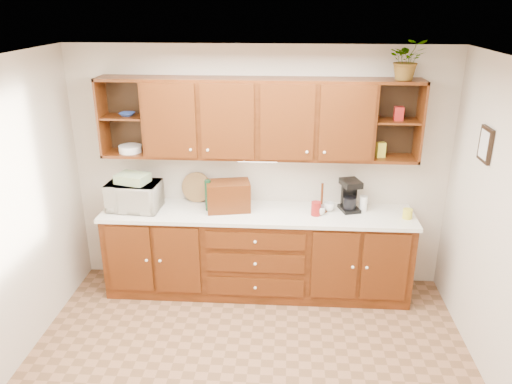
# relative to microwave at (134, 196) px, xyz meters

# --- Properties ---
(floor) EXTENTS (4.00, 4.00, 0.00)m
(floor) POSITION_rel_microwave_xyz_m (1.29, -1.43, -1.09)
(floor) COLOR #8D5F41
(floor) RESTS_ON ground
(ceiling) EXTENTS (4.00, 4.00, 0.00)m
(ceiling) POSITION_rel_microwave_xyz_m (1.29, -1.43, 1.51)
(ceiling) COLOR white
(ceiling) RESTS_ON back_wall
(back_wall) EXTENTS (4.00, 0.00, 4.00)m
(back_wall) POSITION_rel_microwave_xyz_m (1.29, 0.32, 0.21)
(back_wall) COLOR beige
(back_wall) RESTS_ON floor
(base_cabinets) EXTENTS (3.20, 0.60, 0.90)m
(base_cabinets) POSITION_rel_microwave_xyz_m (1.29, 0.02, -0.64)
(base_cabinets) COLOR #311605
(base_cabinets) RESTS_ON floor
(countertop) EXTENTS (3.24, 0.64, 0.04)m
(countertop) POSITION_rel_microwave_xyz_m (1.29, 0.01, -0.17)
(countertop) COLOR white
(countertop) RESTS_ON base_cabinets
(upper_cabinets) EXTENTS (3.20, 0.33, 0.80)m
(upper_cabinets) POSITION_rel_microwave_xyz_m (1.30, 0.16, 0.81)
(upper_cabinets) COLOR #311605
(upper_cabinets) RESTS_ON back_wall
(undercabinet_light) EXTENTS (0.40, 0.05, 0.02)m
(undercabinet_light) POSITION_rel_microwave_xyz_m (1.29, 0.11, 0.38)
(undercabinet_light) COLOR white
(undercabinet_light) RESTS_ON upper_cabinets
(framed_picture) EXTENTS (0.03, 0.24, 0.30)m
(framed_picture) POSITION_rel_microwave_xyz_m (3.27, -0.53, 0.76)
(framed_picture) COLOR black
(framed_picture) RESTS_ON right_wall
(wicker_basket) EXTENTS (0.25, 0.25, 0.15)m
(wicker_basket) POSITION_rel_microwave_xyz_m (-0.23, 0.04, -0.07)
(wicker_basket) COLOR olive
(wicker_basket) RESTS_ON countertop
(microwave) EXTENTS (0.55, 0.39, 0.29)m
(microwave) POSITION_rel_microwave_xyz_m (0.00, 0.00, 0.00)
(microwave) COLOR silver
(microwave) RESTS_ON countertop
(towel_stack) EXTENTS (0.36, 0.31, 0.09)m
(towel_stack) POSITION_rel_microwave_xyz_m (0.00, 0.00, 0.19)
(towel_stack) COLOR #DFE069
(towel_stack) RESTS_ON microwave
(wine_bottle) EXTENTS (0.08, 0.08, 0.33)m
(wine_bottle) POSITION_rel_microwave_xyz_m (0.77, 0.02, 0.02)
(wine_bottle) COLOR black
(wine_bottle) RESTS_ON countertop
(woven_tray) EXTENTS (0.34, 0.13, 0.32)m
(woven_tray) POSITION_rel_microwave_xyz_m (0.61, 0.26, -0.14)
(woven_tray) COLOR olive
(woven_tray) RESTS_ON countertop
(bread_box) EXTENTS (0.49, 0.36, 0.31)m
(bread_box) POSITION_rel_microwave_xyz_m (0.98, 0.05, 0.01)
(bread_box) COLOR #311605
(bread_box) RESTS_ON countertop
(mug_tree) EXTENTS (0.28, 0.28, 0.31)m
(mug_tree) POSITION_rel_microwave_xyz_m (1.95, 0.07, -0.10)
(mug_tree) COLOR #311605
(mug_tree) RESTS_ON countertop
(canister_red) EXTENTS (0.12, 0.12, 0.14)m
(canister_red) POSITION_rel_microwave_xyz_m (1.89, -0.04, -0.08)
(canister_red) COLOR maroon
(canister_red) RESTS_ON countertop
(canister_white) EXTENTS (0.08, 0.08, 0.16)m
(canister_white) POSITION_rel_microwave_xyz_m (2.39, 0.11, -0.07)
(canister_white) COLOR white
(canister_white) RESTS_ON countertop
(canister_yellow) EXTENTS (0.13, 0.13, 0.10)m
(canister_yellow) POSITION_rel_microwave_xyz_m (2.81, -0.06, -0.10)
(canister_yellow) COLOR gold
(canister_yellow) RESTS_ON countertop
(coffee_maker) EXTENTS (0.24, 0.27, 0.33)m
(coffee_maker) POSITION_rel_microwave_xyz_m (2.24, 0.13, 0.01)
(coffee_maker) COLOR black
(coffee_maker) RESTS_ON countertop
(bowl_stack) EXTENTS (0.17, 0.17, 0.04)m
(bowl_stack) POSITION_rel_microwave_xyz_m (-0.04, 0.14, 0.83)
(bowl_stack) COLOR navy
(bowl_stack) RESTS_ON upper_cabinets
(plate_stack) EXTENTS (0.24, 0.24, 0.07)m
(plate_stack) POSITION_rel_microwave_xyz_m (-0.04, 0.15, 0.47)
(plate_stack) COLOR white
(plate_stack) RESTS_ON upper_cabinets
(pantry_box_yellow) EXTENTS (0.10, 0.08, 0.15)m
(pantry_box_yellow) POSITION_rel_microwave_xyz_m (2.52, 0.14, 0.51)
(pantry_box_yellow) COLOR gold
(pantry_box_yellow) RESTS_ON upper_cabinets
(pantry_box_red) EXTENTS (0.09, 0.08, 0.13)m
(pantry_box_red) POSITION_rel_microwave_xyz_m (2.66, 0.13, 0.88)
(pantry_box_red) COLOR maroon
(pantry_box_red) RESTS_ON upper_cabinets
(potted_plant) EXTENTS (0.35, 0.31, 0.38)m
(potted_plant) POSITION_rel_microwave_xyz_m (2.68, 0.12, 1.39)
(potted_plant) COLOR #999999
(potted_plant) RESTS_ON upper_cabinets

